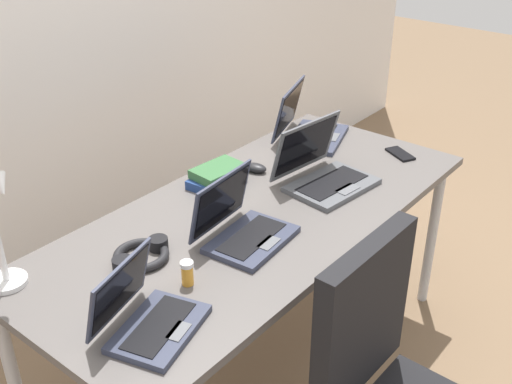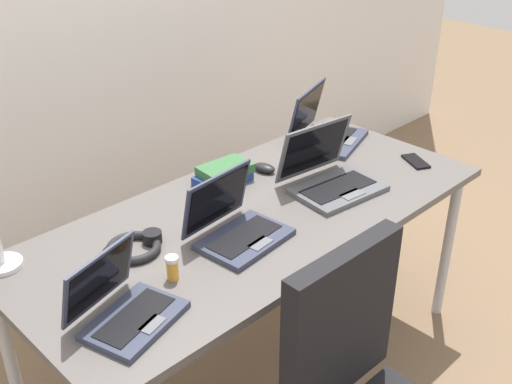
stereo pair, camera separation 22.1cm
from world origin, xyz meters
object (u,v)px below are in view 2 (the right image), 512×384
at_px(laptop_front_right, 124,307).
at_px(book_stack, 224,174).
at_px(headphones, 133,247).
at_px(laptop_near_lamp, 236,226).
at_px(laptop_far_corner, 330,176).
at_px(pill_bottle, 172,268).
at_px(cell_phone, 416,161).
at_px(laptop_center, 325,131).
at_px(computer_mouse, 264,168).

relative_size(laptop_front_right, book_stack, 1.44).
bearing_deg(headphones, laptop_near_lamp, -30.79).
distance_m(laptop_front_right, laptop_far_corner, 1.01).
bearing_deg(book_stack, pill_bottle, -145.76).
relative_size(laptop_near_lamp, cell_phone, 2.35).
distance_m(headphones, pill_bottle, 0.21).
bearing_deg(headphones, pill_bottle, -90.13).
xyz_separation_m(laptop_center, headphones, (-1.12, -0.14, -0.03)).
xyz_separation_m(laptop_front_right, laptop_center, (1.33, 0.40, 0.01)).
xyz_separation_m(pill_bottle, book_stack, (0.53, 0.36, -0.01)).
bearing_deg(book_stack, cell_phone, -31.91).
bearing_deg(laptop_center, computer_mouse, -175.96).
bearing_deg(laptop_front_right, book_stack, 29.37).
xyz_separation_m(laptop_front_right, headphones, (0.21, 0.26, -0.03)).
xyz_separation_m(laptop_front_right, book_stack, (0.74, 0.42, -0.01)).
bearing_deg(cell_phone, laptop_near_lamp, -158.71).
distance_m(cell_phone, pill_bottle, 1.22).
relative_size(computer_mouse, book_stack, 0.43).
distance_m(pill_bottle, book_stack, 0.64).
xyz_separation_m(laptop_far_corner, laptop_center, (0.33, 0.30, -0.00)).
height_order(laptop_near_lamp, headphones, laptop_near_lamp).
xyz_separation_m(headphones, book_stack, (0.53, 0.15, 0.02)).
bearing_deg(cell_phone, laptop_far_corner, -166.88).
bearing_deg(cell_phone, laptop_center, 131.06).
relative_size(laptop_far_corner, headphones, 1.70).
relative_size(laptop_front_right, pill_bottle, 4.08).
height_order(laptop_far_corner, headphones, laptop_far_corner).
xyz_separation_m(computer_mouse, book_stack, (-0.18, 0.05, 0.02)).
bearing_deg(headphones, laptop_far_corner, -11.76).
bearing_deg(computer_mouse, laptop_center, -7.95).
relative_size(headphones, pill_bottle, 2.71).
relative_size(cell_phone, book_stack, 0.61).
bearing_deg(pill_bottle, laptop_far_corner, 3.05).
bearing_deg(headphones, laptop_front_right, -128.68).
bearing_deg(pill_bottle, laptop_near_lamp, 6.48).
bearing_deg(book_stack, laptop_near_lamp, -126.05).
bearing_deg(laptop_near_lamp, pill_bottle, -173.52).
relative_size(laptop_front_right, laptop_far_corner, 0.89).
height_order(laptop_front_right, headphones, laptop_front_right).
distance_m(laptop_front_right, laptop_center, 1.39).
distance_m(laptop_near_lamp, headphones, 0.34).
distance_m(laptop_far_corner, headphones, 0.81).
distance_m(laptop_front_right, book_stack, 0.85).
relative_size(computer_mouse, cell_phone, 0.71).
distance_m(laptop_near_lamp, book_stack, 0.41).
bearing_deg(pill_bottle, book_stack, 34.24).
bearing_deg(laptop_far_corner, computer_mouse, 107.00).
xyz_separation_m(laptop_near_lamp, computer_mouse, (0.42, 0.28, -0.03)).
height_order(computer_mouse, cell_phone, computer_mouse).
distance_m(laptop_far_corner, computer_mouse, 0.29).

